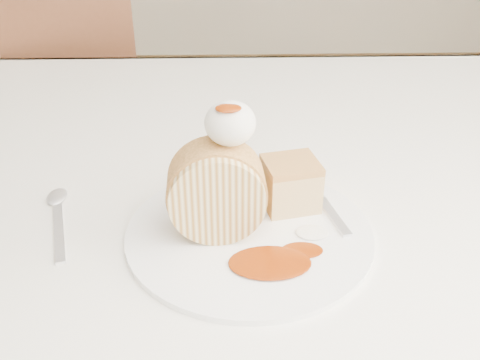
{
  "coord_description": "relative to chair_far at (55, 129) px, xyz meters",
  "views": [
    {
      "loc": [
        0.03,
        -0.46,
        1.11
      ],
      "look_at": [
        0.05,
        0.03,
        0.82
      ],
      "focal_mm": 40.0,
      "sensor_mm": 36.0,
      "label": 1
    }
  ],
  "objects": [
    {
      "name": "fork",
      "position": [
        0.56,
        -0.74,
        0.25
      ],
      "size": [
        0.06,
        0.16,
        0.0
      ],
      "primitive_type": "cube",
      "rotation": [
        0.0,
        0.0,
        0.23
      ],
      "color": "silver",
      "rests_on": "plate"
    },
    {
      "name": "cake_chunk",
      "position": [
        0.52,
        -0.73,
        0.27
      ],
      "size": [
        0.07,
        0.07,
        0.05
      ],
      "primitive_type": "cube",
      "rotation": [
        0.0,
        0.0,
        0.22
      ],
      "color": "tan",
      "rests_on": "plate"
    },
    {
      "name": "plate",
      "position": [
        0.47,
        -0.78,
        0.24
      ],
      "size": [
        0.33,
        0.33,
        0.01
      ],
      "primitive_type": "cylinder",
      "rotation": [
        0.0,
        0.0,
        0.22
      ],
      "color": "white",
      "rests_on": "table"
    },
    {
      "name": "whipped_cream",
      "position": [
        0.45,
        -0.77,
        0.37
      ],
      "size": [
        0.05,
        0.05,
        0.05
      ],
      "primitive_type": "ellipsoid",
      "color": "white",
      "rests_on": "roulade_slice"
    },
    {
      "name": "roulade_slice",
      "position": [
        0.43,
        -0.78,
        0.3
      ],
      "size": [
        0.1,
        0.06,
        0.1
      ],
      "primitive_type": "cylinder",
      "rotation": [
        1.57,
        0.0,
        0.04
      ],
      "color": "beige",
      "rests_on": "plate"
    },
    {
      "name": "caramel_drizzle",
      "position": [
        0.45,
        -0.78,
        0.4
      ],
      "size": [
        0.03,
        0.02,
        0.01
      ],
      "primitive_type": "ellipsoid",
      "color": "#7E2905",
      "rests_on": "whipped_cream"
    },
    {
      "name": "chair_far",
      "position": [
        0.0,
        0.0,
        0.0
      ],
      "size": [
        0.53,
        0.53,
        0.9
      ],
      "rotation": [
        0.0,
        0.0,
        3.43
      ],
      "color": "brown",
      "rests_on": "ground"
    },
    {
      "name": "caramel_pool",
      "position": [
        0.49,
        -0.84,
        0.25
      ],
      "size": [
        0.1,
        0.07,
        0.0
      ],
      "primitive_type": null,
      "rotation": [
        0.0,
        0.0,
        0.22
      ],
      "color": "#7E2905",
      "rests_on": "plate"
    },
    {
      "name": "spoon",
      "position": [
        0.25,
        -0.77,
        0.24
      ],
      "size": [
        0.06,
        0.14,
        0.0
      ],
      "primitive_type": "cube",
      "rotation": [
        0.0,
        0.0,
        0.29
      ],
      "color": "silver",
      "rests_on": "table"
    },
    {
      "name": "table",
      "position": [
        0.41,
        -0.6,
        0.15
      ],
      "size": [
        1.4,
        0.9,
        0.75
      ],
      "color": "white",
      "rests_on": "ground"
    }
  ]
}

